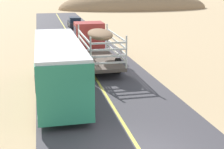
% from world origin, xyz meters
% --- Properties ---
extents(livestock_truck, '(2.53, 9.70, 3.02)m').
position_xyz_m(livestock_truck, '(0.74, 16.16, 1.79)').
color(livestock_truck, '#B2332D').
rests_on(livestock_truck, road_surface).
extents(bus, '(2.54, 10.00, 3.21)m').
position_xyz_m(bus, '(-2.64, 7.57, 1.75)').
color(bus, '#2D8C66').
rests_on(bus, road_surface).
extents(car_far, '(1.80, 4.40, 1.46)m').
position_xyz_m(car_far, '(1.45, 36.75, 0.69)').
color(car_far, black).
rests_on(car_far, road_surface).
extents(distant_hill, '(36.63, 17.66, 8.74)m').
position_xyz_m(distant_hill, '(19.26, 67.60, 0.00)').
color(distant_hill, '#957553').
rests_on(distant_hill, ground).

